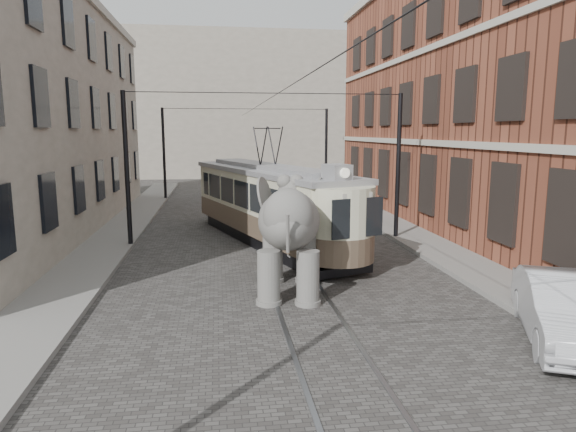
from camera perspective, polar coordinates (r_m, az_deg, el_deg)
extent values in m
plane|color=#474442|center=(14.92, 0.80, -7.99)|extent=(120.00, 120.00, 0.00)
cube|color=slate|center=(16.85, 21.54, -6.35)|extent=(2.00, 60.00, 0.15)
cube|color=slate|center=(15.36, -24.18, -8.04)|extent=(2.00, 60.00, 0.15)
cube|color=brown|center=(26.60, 22.27, 12.06)|extent=(8.00, 26.00, 12.00)
cube|color=gray|center=(25.64, -28.50, 9.51)|extent=(7.00, 24.00, 10.00)
cube|color=gray|center=(54.17, -5.76, 12.09)|extent=(28.00, 10.00, 14.00)
imported|color=#AFB0B4|center=(12.52, 28.61, -9.18)|extent=(3.16, 4.62, 1.44)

